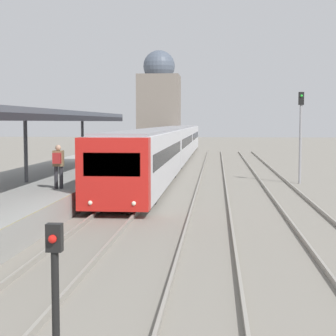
{
  "coord_description": "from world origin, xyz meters",
  "views": [
    {
      "loc": [
        3.6,
        -2.72,
        3.39
      ],
      "look_at": [
        1.7,
        19.33,
        1.56
      ],
      "focal_mm": 60.0,
      "sensor_mm": 36.0,
      "label": 1
    }
  ],
  "objects_px": {
    "person_on_platform": "(58,163)",
    "signal_post_near": "(55,287)",
    "signal_mast_far": "(301,126)",
    "train_near": "(172,143)"
  },
  "relations": [
    {
      "from": "train_near",
      "to": "signal_mast_far",
      "type": "relative_size",
      "value": 10.49
    },
    {
      "from": "train_near",
      "to": "person_on_platform",
      "type": "bearing_deg",
      "value": -95.47
    },
    {
      "from": "person_on_platform",
      "to": "signal_mast_far",
      "type": "distance_m",
      "value": 14.89
    },
    {
      "from": "person_on_platform",
      "to": "signal_post_near",
      "type": "height_order",
      "value": "person_on_platform"
    },
    {
      "from": "person_on_platform",
      "to": "signal_mast_far",
      "type": "relative_size",
      "value": 0.33
    },
    {
      "from": "person_on_platform",
      "to": "signal_post_near",
      "type": "xyz_separation_m",
      "value": [
        3.92,
        -13.83,
        -0.55
      ]
    },
    {
      "from": "signal_post_near",
      "to": "signal_mast_far",
      "type": "distance_m",
      "value": 25.23
    },
    {
      "from": "train_near",
      "to": "signal_mast_far",
      "type": "height_order",
      "value": "signal_mast_far"
    },
    {
      "from": "train_near",
      "to": "signal_mast_far",
      "type": "xyz_separation_m",
      "value": [
        8.17,
        -14.14,
        1.5
      ]
    },
    {
      "from": "signal_post_near",
      "to": "signal_mast_far",
      "type": "bearing_deg",
      "value": 74.78
    }
  ]
}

